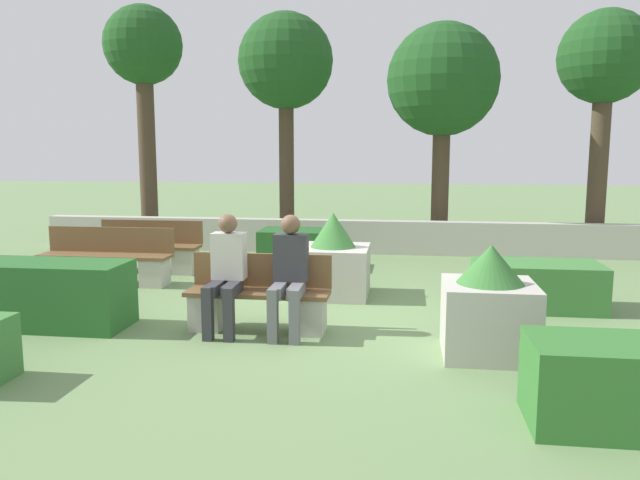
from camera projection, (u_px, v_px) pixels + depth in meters
ground_plane at (333, 316)px, 7.91m from camera, size 60.00×60.00×0.00m
perimeter_wall at (361, 237)px, 12.62m from camera, size 13.34×0.30×0.67m
bench_front at (259, 302)px, 7.27m from camera, size 1.67×0.48×0.87m
bench_left_side at (148, 252)px, 10.70m from camera, size 1.83×0.49×0.87m
bench_right_side at (106, 262)px, 9.75m from camera, size 2.08×0.48×0.87m
person_seated_man at (226, 268)px, 7.12m from camera, size 0.38×0.63×1.36m
person_seated_woman at (289, 269)px, 7.02m from camera, size 0.38×0.63×1.37m
hedge_block_near_right at (43, 294)px, 7.42m from camera, size 2.04×0.77×0.78m
hedge_block_mid_left at (295, 249)px, 11.09m from camera, size 1.22×0.87×0.68m
hedge_block_mid_right at (537, 285)px, 8.28m from camera, size 1.64×0.89×0.61m
planter_corner_left at (489, 307)px, 6.37m from camera, size 0.92×0.92×1.15m
planter_corner_right at (333, 262)px, 8.96m from camera, size 1.02×1.02×1.21m
tree_leftmost at (143, 56)px, 13.66m from camera, size 1.72×1.72×5.21m
tree_center_left at (286, 65)px, 13.46m from camera, size 2.06×2.06×5.01m
tree_center_right at (443, 83)px, 12.73m from camera, size 2.29×2.29×4.65m
tree_rightmost at (605, 65)px, 12.01m from camera, size 1.79×1.79×4.75m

